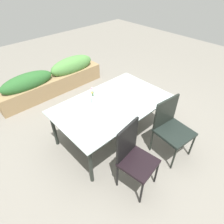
{
  "coord_description": "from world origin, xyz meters",
  "views": [
    {
      "loc": [
        -1.59,
        -1.67,
        2.47
      ],
      "look_at": [
        0.07,
        0.1,
        0.52
      ],
      "focal_mm": 30.73,
      "sensor_mm": 36.0,
      "label": 1
    }
  ],
  "objects": [
    {
      "name": "dining_table",
      "position": [
        0.07,
        0.1,
        0.65
      ],
      "size": [
        1.81,
        1.11,
        0.7
      ],
      "color": "#B2C6C1",
      "rests_on": "ground"
    },
    {
      "name": "chair_near_left",
      "position": [
        -0.35,
        -0.75,
        0.55
      ],
      "size": [
        0.47,
        0.47,
        0.99
      ],
      "rotation": [
        0.0,
        0.0,
        3.27
      ],
      "color": "black",
      "rests_on": "ground"
    },
    {
      "name": "planter_box",
      "position": [
        0.05,
        2.04,
        0.33
      ],
      "size": [
        2.44,
        0.4,
        0.7
      ],
      "color": "#9E7F56",
      "rests_on": "ground"
    },
    {
      "name": "ground_plane",
      "position": [
        0.0,
        0.0,
        0.0
      ],
      "size": [
        12.0,
        12.0,
        0.0
      ],
      "primitive_type": "plane",
      "color": "gray"
    },
    {
      "name": "flower_vase",
      "position": [
        -0.15,
        0.28,
        0.82
      ],
      "size": [
        0.06,
        0.06,
        0.3
      ],
      "color": "silver",
      "rests_on": "dining_table"
    },
    {
      "name": "chair_near_right",
      "position": [
        0.49,
        -0.74,
        0.52
      ],
      "size": [
        0.53,
        0.53,
        0.93
      ],
      "rotation": [
        0.0,
        0.0,
        3.03
      ],
      "color": "black",
      "rests_on": "ground"
    }
  ]
}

